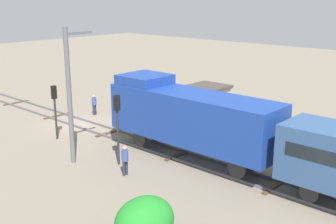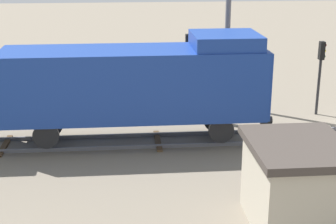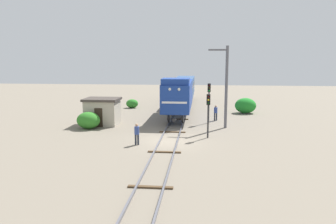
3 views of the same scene
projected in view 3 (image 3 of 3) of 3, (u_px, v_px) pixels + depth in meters
name	position (u px, v px, depth m)	size (l,w,h in m)	color
ground_plane	(169.00, 141.00, 26.93)	(119.20, 119.20, 0.00)	#756B5B
railway_track	(169.00, 140.00, 26.91)	(2.40, 79.47, 0.16)	#595960
locomotive	(178.00, 94.00, 37.01)	(2.90, 11.60, 4.60)	navy
passenger_car_leading	(184.00, 87.00, 50.15)	(2.84, 14.00, 3.66)	#2D4C7A
traffic_signal_near	(208.00, 108.00, 27.70)	(0.32, 0.34, 3.76)	#262628
traffic_signal_mid	(209.00, 96.00, 34.17)	(0.32, 0.34, 4.18)	#262628
worker_near_track	(137.00, 132.00, 25.65)	(0.38, 0.38, 1.70)	#262B38
worker_by_signal	(216.00, 112.00, 35.83)	(0.38, 0.38, 1.70)	#262B38
catenary_mast	(226.00, 85.00, 31.60)	(1.94, 0.28, 7.96)	#595960
relay_hut	(102.00, 111.00, 33.61)	(3.50, 2.90, 2.74)	#B2A893
bush_near	(88.00, 120.00, 31.70)	(2.26, 1.85, 1.64)	#307C26
bush_mid	(108.00, 102.00, 46.06)	(1.97, 1.61, 1.43)	#347D26
bush_far	(245.00, 106.00, 40.82)	(2.62, 2.14, 1.90)	#1F7D26
bush_back	(132.00, 104.00, 45.27)	(1.66, 1.36, 1.21)	#2C7A26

